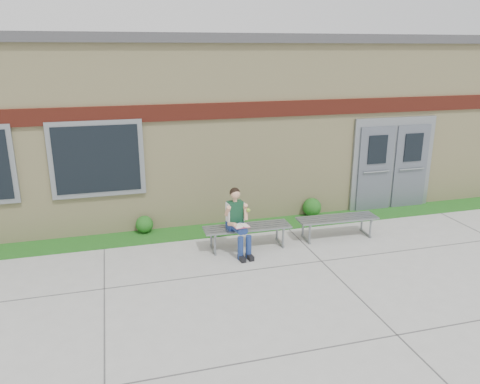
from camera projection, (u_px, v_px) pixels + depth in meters
name	position (u px, v px, depth m)	size (l,w,h in m)	color
ground	(282.00, 280.00, 8.20)	(80.00, 80.00, 0.00)	#9E9E99
grass_strip	(241.00, 227.00, 10.59)	(16.00, 0.80, 0.02)	#1E4F15
school_building	(209.00, 115.00, 13.10)	(16.20, 6.22, 4.20)	beige
bench_left	(247.00, 231.00, 9.45)	(1.77, 0.53, 0.46)	gray
bench_right	(337.00, 222.00, 9.96)	(1.75, 0.54, 0.45)	gray
girl	(238.00, 220.00, 9.10)	(0.48, 0.78, 1.31)	navy
shrub_mid	(144.00, 224.00, 10.22)	(0.38, 0.38, 0.38)	#1E4F15
shrub_east	(312.00, 207.00, 11.23)	(0.44, 0.44, 0.44)	#1E4F15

